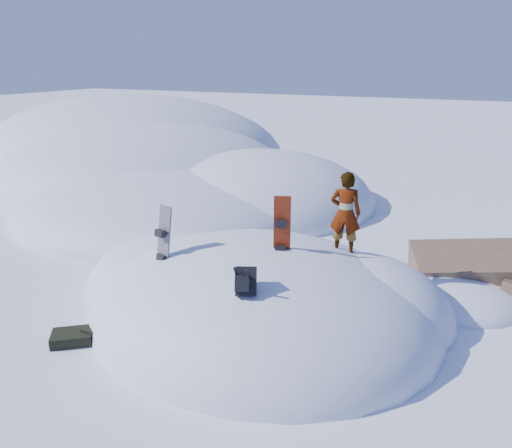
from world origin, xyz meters
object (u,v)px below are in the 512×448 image
at_px(snowboard_red, 282,239).
at_px(snowboard_dark, 163,248).
at_px(backpack, 245,281).
at_px(person, 345,213).

distance_m(snowboard_red, snowboard_dark, 2.26).
relative_size(snowboard_dark, backpack, 2.95).
bearing_deg(snowboard_dark, backpack, -4.36).
height_order(backpack, person, person).
bearing_deg(snowboard_red, person, 24.89).
bearing_deg(person, backpack, 62.36).
distance_m(snowboard_dark, person, 3.55).
xyz_separation_m(snowboard_red, snowboard_dark, (-2.08, -0.85, -0.23)).
height_order(snowboard_red, backpack, snowboard_red).
relative_size(snowboard_red, backpack, 3.01).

